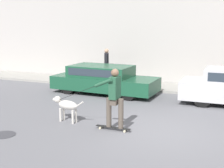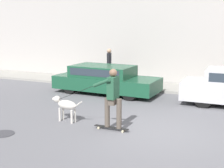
{
  "view_description": "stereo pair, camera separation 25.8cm",
  "coord_description": "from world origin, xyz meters",
  "px_view_note": "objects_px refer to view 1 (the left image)",
  "views": [
    {
      "loc": [
        1.84,
        -8.15,
        2.93
      ],
      "look_at": [
        -2.11,
        1.4,
        0.95
      ],
      "focal_mm": 50.0,
      "sensor_mm": 36.0,
      "label": 1
    },
    {
      "loc": [
        2.08,
        -8.04,
        2.93
      ],
      "look_at": [
        -2.11,
        1.4,
        0.95
      ],
      "focal_mm": 50.0,
      "sensor_mm": 36.0,
      "label": 2
    }
  ],
  "objects_px": {
    "parked_car_0": "(104,80)",
    "skateboarder": "(114,96)",
    "pedestrian_with_bag": "(107,63)",
    "dog": "(66,105)"
  },
  "relations": [
    {
      "from": "pedestrian_with_bag",
      "to": "parked_car_0",
      "type": "bearing_deg",
      "value": -90.79
    },
    {
      "from": "skateboarder",
      "to": "pedestrian_with_bag",
      "type": "height_order",
      "value": "pedestrian_with_bag"
    },
    {
      "from": "parked_car_0",
      "to": "skateboarder",
      "type": "bearing_deg",
      "value": -60.26
    },
    {
      "from": "pedestrian_with_bag",
      "to": "dog",
      "type": "bearing_deg",
      "value": -98.72
    },
    {
      "from": "skateboarder",
      "to": "pedestrian_with_bag",
      "type": "xyz_separation_m",
      "value": [
        -3.05,
        6.47,
        0.02
      ]
    },
    {
      "from": "parked_car_0",
      "to": "skateboarder",
      "type": "distance_m",
      "value": 4.83
    },
    {
      "from": "parked_car_0",
      "to": "pedestrian_with_bag",
      "type": "xyz_separation_m",
      "value": [
        -0.82,
        2.2,
        0.42
      ]
    },
    {
      "from": "parked_car_0",
      "to": "pedestrian_with_bag",
      "type": "bearing_deg",
      "value": 112.72
    },
    {
      "from": "parked_car_0",
      "to": "dog",
      "type": "bearing_deg",
      "value": -79.69
    },
    {
      "from": "parked_car_0",
      "to": "dog",
      "type": "xyz_separation_m",
      "value": [
        0.58,
        -4.1,
        -0.09
      ]
    }
  ]
}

